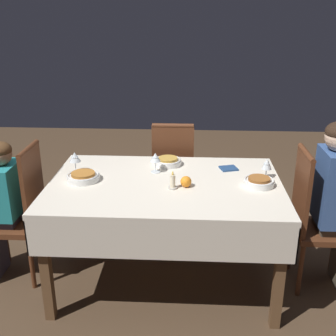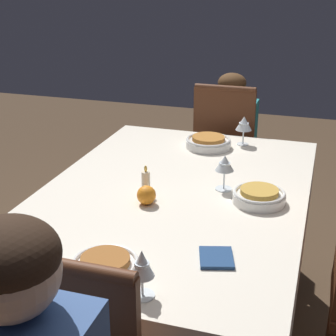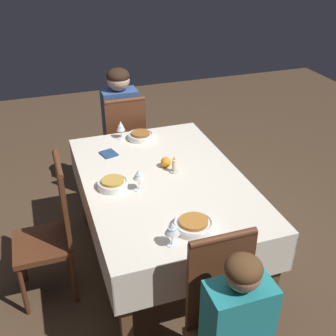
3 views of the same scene
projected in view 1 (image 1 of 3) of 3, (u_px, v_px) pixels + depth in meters
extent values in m
plane|color=#4C3826|center=(165.00, 279.00, 3.08)|extent=(8.00, 8.00, 0.00)
cube|color=silver|center=(165.00, 185.00, 2.81)|extent=(1.55, 1.03, 0.04)
cube|color=silver|center=(160.00, 242.00, 2.38)|extent=(1.55, 0.01, 0.23)
cube|color=silver|center=(169.00, 175.00, 3.34)|extent=(1.55, 0.01, 0.23)
cube|color=silver|center=(54.00, 200.00, 2.90)|extent=(0.01, 1.03, 0.23)
cube|color=silver|center=(280.00, 206.00, 2.82)|extent=(0.01, 1.03, 0.23)
cube|color=brown|center=(46.00, 269.00, 2.57)|extent=(0.06, 0.06, 0.73)
cube|color=brown|center=(279.00, 276.00, 2.50)|extent=(0.06, 0.06, 0.73)
cube|color=brown|center=(82.00, 205.00, 3.40)|extent=(0.06, 0.06, 0.73)
cube|color=brown|center=(258.00, 209.00, 3.33)|extent=(0.06, 0.06, 0.73)
cube|color=#562D19|center=(322.00, 231.00, 2.90)|extent=(0.37, 0.37, 0.04)
cube|color=#562D19|center=(302.00, 192.00, 2.81)|extent=(0.03, 0.34, 0.55)
cylinder|color=#562D19|center=(307.00, 153.00, 2.71)|extent=(0.04, 0.33, 0.04)
cylinder|color=#562D19|center=(333.00, 247.00, 3.12)|extent=(0.03, 0.03, 0.40)
cylinder|color=#562D19|center=(300.00, 270.00, 2.84)|extent=(0.03, 0.03, 0.40)
cylinder|color=#562D19|center=(290.00, 246.00, 3.14)|extent=(0.03, 0.03, 0.40)
cube|color=#562D19|center=(14.00, 224.00, 3.00)|extent=(0.37, 0.37, 0.04)
cube|color=#562D19|center=(33.00, 187.00, 2.88)|extent=(0.03, 0.34, 0.55)
cylinder|color=#562D19|center=(28.00, 149.00, 2.78)|extent=(0.04, 0.33, 0.04)
cylinder|color=#562D19|center=(6.00, 239.00, 3.23)|extent=(0.03, 0.03, 0.40)
cylinder|color=#562D19|center=(46.00, 240.00, 3.21)|extent=(0.03, 0.03, 0.40)
cylinder|color=#562D19|center=(32.00, 263.00, 2.92)|extent=(0.03, 0.03, 0.40)
cube|color=#562D19|center=(173.00, 183.00, 3.69)|extent=(0.37, 0.37, 0.04)
cube|color=#562D19|center=(173.00, 158.00, 3.43)|extent=(0.34, 0.03, 0.55)
cylinder|color=#562D19|center=(173.00, 126.00, 3.33)|extent=(0.33, 0.04, 0.04)
cylinder|color=#562D19|center=(191.00, 198.00, 3.91)|extent=(0.03, 0.03, 0.40)
cylinder|color=#562D19|center=(157.00, 197.00, 3.93)|extent=(0.03, 0.03, 0.40)
cylinder|color=#562D19|center=(191.00, 214.00, 3.62)|extent=(0.03, 0.03, 0.40)
cylinder|color=#562D19|center=(154.00, 213.00, 3.63)|extent=(0.03, 0.03, 0.40)
cube|color=#38568E|center=(333.00, 187.00, 2.78)|extent=(0.18, 0.30, 0.51)
cube|color=teal|center=(5.00, 190.00, 2.90)|extent=(0.18, 0.30, 0.37)
sphere|color=#9E7051|center=(0.00, 154.00, 2.81)|extent=(0.16, 0.16, 0.16)
cylinder|color=white|center=(259.00, 183.00, 2.75)|extent=(0.20, 0.20, 0.04)
torus|color=white|center=(259.00, 180.00, 2.74)|extent=(0.19, 0.19, 0.01)
cylinder|color=#995B28|center=(259.00, 179.00, 2.74)|extent=(0.14, 0.14, 0.02)
cylinder|color=white|center=(266.00, 177.00, 2.88)|extent=(0.07, 0.07, 0.00)
cylinder|color=white|center=(266.00, 173.00, 2.87)|extent=(0.01, 0.01, 0.06)
cone|color=white|center=(267.00, 164.00, 2.85)|extent=(0.07, 0.07, 0.08)
cylinder|color=white|center=(267.00, 166.00, 2.85)|extent=(0.04, 0.04, 0.03)
cylinder|color=white|center=(83.00, 178.00, 2.83)|extent=(0.22, 0.22, 0.04)
torus|color=white|center=(83.00, 175.00, 2.83)|extent=(0.21, 0.21, 0.01)
cylinder|color=#B2702D|center=(83.00, 174.00, 2.82)|extent=(0.16, 0.16, 0.02)
cylinder|color=white|center=(76.00, 171.00, 2.99)|extent=(0.06, 0.06, 0.00)
cylinder|color=white|center=(76.00, 166.00, 2.98)|extent=(0.01, 0.01, 0.07)
cone|color=white|center=(75.00, 157.00, 2.95)|extent=(0.08, 0.08, 0.07)
cylinder|color=white|center=(75.00, 159.00, 2.96)|extent=(0.05, 0.05, 0.03)
cylinder|color=white|center=(168.00, 163.00, 3.11)|extent=(0.20, 0.20, 0.04)
torus|color=white|center=(168.00, 160.00, 3.10)|extent=(0.19, 0.19, 0.01)
cylinder|color=gold|center=(168.00, 159.00, 3.10)|extent=(0.14, 0.14, 0.02)
cylinder|color=white|center=(156.00, 172.00, 2.98)|extent=(0.07, 0.07, 0.00)
cylinder|color=white|center=(155.00, 166.00, 2.97)|extent=(0.01, 0.01, 0.08)
cone|color=white|center=(155.00, 157.00, 2.94)|extent=(0.07, 0.07, 0.06)
cylinder|color=white|center=(155.00, 159.00, 2.95)|extent=(0.04, 0.04, 0.03)
cylinder|color=beige|center=(173.00, 188.00, 2.71)|extent=(0.06, 0.06, 0.01)
cylinder|color=beige|center=(173.00, 181.00, 2.69)|extent=(0.03, 0.03, 0.08)
ellipsoid|color=#F9C64C|center=(173.00, 173.00, 2.68)|extent=(0.01, 0.01, 0.03)
sphere|color=orange|center=(186.00, 182.00, 2.73)|extent=(0.07, 0.07, 0.07)
cube|color=navy|center=(229.00, 168.00, 3.03)|extent=(0.14, 0.13, 0.01)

